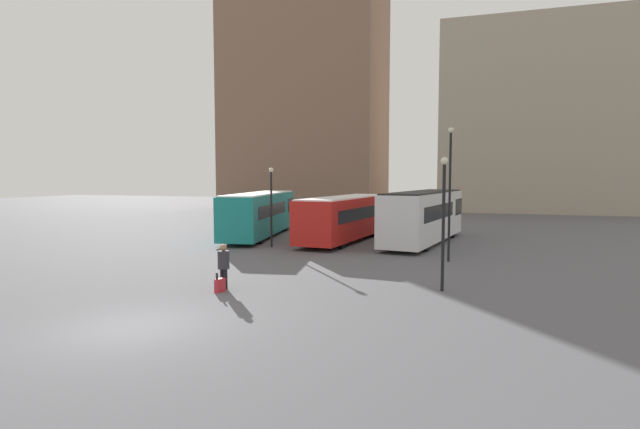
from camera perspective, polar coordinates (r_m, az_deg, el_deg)
ground_plane at (r=15.34m, az=-20.64°, el=-12.02°), size 160.00×160.00×0.00m
building_block_left at (r=72.14m, az=-1.68°, el=17.78°), size 21.11×12.92×41.94m
building_block_right at (r=66.72m, az=24.64°, el=9.95°), size 24.82×11.43×22.36m
bus_0 at (r=35.61m, az=-6.82°, el=0.22°), size 4.49×12.25×3.09m
bus_1 at (r=33.01m, az=2.96°, el=-0.24°), size 3.63×11.28×2.93m
bus_2 at (r=32.58m, az=11.86°, el=-0.04°), size 4.14×11.68×3.30m
traveler at (r=19.23m, az=-10.96°, el=-5.40°), size 0.54×0.54×1.71m
suitcase at (r=18.88m, az=-11.37°, el=-7.92°), size 0.29×0.45×0.74m
lamp_post_0 at (r=18.87m, az=13.94°, el=0.32°), size 0.28×0.28×4.95m
lamp_post_1 at (r=30.04m, az=-5.59°, el=1.71°), size 0.28×0.28×4.77m
lamp_post_2 at (r=25.54m, az=14.62°, el=3.32°), size 0.28×0.28×6.65m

